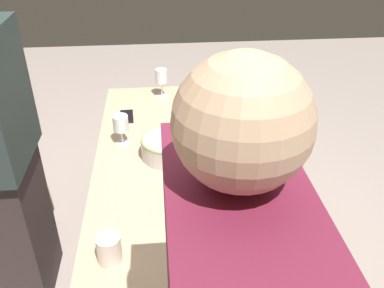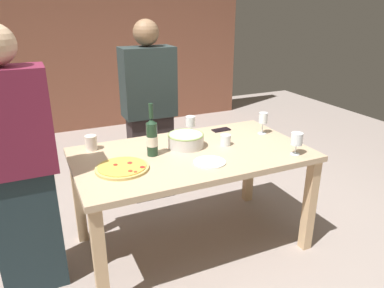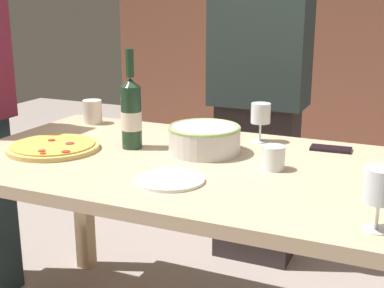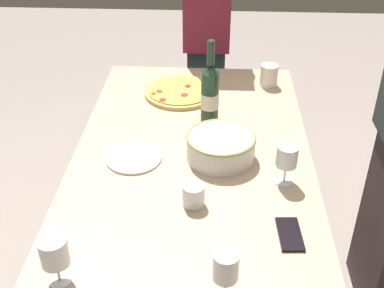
{
  "view_description": "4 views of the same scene",
  "coord_description": "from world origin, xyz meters",
  "px_view_note": "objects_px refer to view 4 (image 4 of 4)",
  "views": [
    {
      "loc": [
        -1.62,
        0.15,
        1.81
      ],
      "look_at": [
        0.0,
        0.0,
        0.81
      ],
      "focal_mm": 38.72,
      "sensor_mm": 36.0,
      "label": 1
    },
    {
      "loc": [
        -0.97,
        -2.12,
        1.7
      ],
      "look_at": [
        0.0,
        0.0,
        0.81
      ],
      "focal_mm": 34.18,
      "sensor_mm": 36.0,
      "label": 2
    },
    {
      "loc": [
        0.69,
        -1.55,
        1.27
      ],
      "look_at": [
        0.0,
        0.0,
        0.81
      ],
      "focal_mm": 49.24,
      "sensor_mm": 36.0,
      "label": 3
    },
    {
      "loc": [
        1.54,
        0.08,
        1.82
      ],
      "look_at": [
        0.0,
        0.0,
        0.81
      ],
      "focal_mm": 46.73,
      "sensor_mm": 36.0,
      "label": 4
    }
  ],
  "objects_px": {
    "serving_bowl": "(221,146)",
    "cup_ceramic": "(193,195)",
    "side_plate": "(134,158)",
    "dining_table": "(192,177)",
    "pizza": "(180,92)",
    "wine_glass_far_left": "(226,269)",
    "wine_glass_by_bottle": "(54,254)",
    "cell_phone": "(290,234)",
    "person_guest_left": "(207,35)",
    "wine_glass_near_pizza": "(287,157)",
    "cup_amber": "(269,75)",
    "wine_bottle": "(210,94)"
  },
  "relations": [
    {
      "from": "wine_glass_by_bottle",
      "to": "side_plate",
      "type": "distance_m",
      "value": 0.61
    },
    {
      "from": "wine_glass_far_left",
      "to": "wine_glass_near_pizza",
      "type": "bearing_deg",
      "value": 158.25
    },
    {
      "from": "cup_ceramic",
      "to": "side_plate",
      "type": "relative_size",
      "value": 0.37
    },
    {
      "from": "serving_bowl",
      "to": "wine_glass_by_bottle",
      "type": "bearing_deg",
      "value": -35.27
    },
    {
      "from": "person_guest_left",
      "to": "dining_table",
      "type": "bearing_deg",
      "value": -0.0
    },
    {
      "from": "side_plate",
      "to": "wine_bottle",
      "type": "bearing_deg",
      "value": 136.49
    },
    {
      "from": "pizza",
      "to": "wine_glass_far_left",
      "type": "distance_m",
      "value": 1.2
    },
    {
      "from": "wine_bottle",
      "to": "wine_glass_far_left",
      "type": "relative_size",
      "value": 2.11
    },
    {
      "from": "pizza",
      "to": "cup_ceramic",
      "type": "xyz_separation_m",
      "value": [
        0.78,
        0.1,
        0.03
      ]
    },
    {
      "from": "dining_table",
      "to": "wine_glass_by_bottle",
      "type": "xyz_separation_m",
      "value": [
        0.62,
        -0.33,
        0.2
      ]
    },
    {
      "from": "pizza",
      "to": "cell_phone",
      "type": "bearing_deg",
      "value": 23.69
    },
    {
      "from": "side_plate",
      "to": "cell_phone",
      "type": "relative_size",
      "value": 1.45
    },
    {
      "from": "wine_glass_near_pizza",
      "to": "cell_phone",
      "type": "height_order",
      "value": "wine_glass_near_pizza"
    },
    {
      "from": "side_plate",
      "to": "serving_bowl",
      "type": "bearing_deg",
      "value": 94.38
    },
    {
      "from": "wine_glass_by_bottle",
      "to": "wine_glass_far_left",
      "type": "relative_size",
      "value": 0.9
    },
    {
      "from": "wine_glass_near_pizza",
      "to": "wine_glass_by_bottle",
      "type": "relative_size",
      "value": 0.97
    },
    {
      "from": "wine_bottle",
      "to": "cell_phone",
      "type": "bearing_deg",
      "value": 21.3
    },
    {
      "from": "serving_bowl",
      "to": "cup_amber",
      "type": "relative_size",
      "value": 2.51
    },
    {
      "from": "dining_table",
      "to": "serving_bowl",
      "type": "bearing_deg",
      "value": 89.84
    },
    {
      "from": "serving_bowl",
      "to": "wine_glass_near_pizza",
      "type": "relative_size",
      "value": 1.73
    },
    {
      "from": "wine_glass_far_left",
      "to": "cup_ceramic",
      "type": "distance_m",
      "value": 0.41
    },
    {
      "from": "dining_table",
      "to": "side_plate",
      "type": "bearing_deg",
      "value": -83.41
    },
    {
      "from": "serving_bowl",
      "to": "cup_ceramic",
      "type": "relative_size",
      "value": 3.32
    },
    {
      "from": "dining_table",
      "to": "pizza",
      "type": "xyz_separation_m",
      "value": [
        -0.51,
        -0.08,
        0.1
      ]
    },
    {
      "from": "cell_phone",
      "to": "serving_bowl",
      "type": "bearing_deg",
      "value": 114.48
    },
    {
      "from": "cup_ceramic",
      "to": "wine_glass_by_bottle",
      "type": "bearing_deg",
      "value": -45.42
    },
    {
      "from": "cup_ceramic",
      "to": "side_plate",
      "type": "xyz_separation_m",
      "value": [
        -0.25,
        -0.24,
        -0.03
      ]
    },
    {
      "from": "cup_ceramic",
      "to": "side_plate",
      "type": "distance_m",
      "value": 0.35
    },
    {
      "from": "serving_bowl",
      "to": "side_plate",
      "type": "height_order",
      "value": "serving_bowl"
    },
    {
      "from": "pizza",
      "to": "person_guest_left",
      "type": "height_order",
      "value": "person_guest_left"
    },
    {
      "from": "side_plate",
      "to": "person_guest_left",
      "type": "bearing_deg",
      "value": 167.7
    },
    {
      "from": "wine_glass_far_left",
      "to": "person_guest_left",
      "type": "distance_m",
      "value": 1.76
    },
    {
      "from": "cup_ceramic",
      "to": "person_guest_left",
      "type": "bearing_deg",
      "value": 179.72
    },
    {
      "from": "wine_bottle",
      "to": "cup_amber",
      "type": "distance_m",
      "value": 0.46
    },
    {
      "from": "wine_glass_by_bottle",
      "to": "cell_phone",
      "type": "xyz_separation_m",
      "value": [
        -0.21,
        0.65,
        -0.1
      ]
    },
    {
      "from": "wine_glass_near_pizza",
      "to": "person_guest_left",
      "type": "bearing_deg",
      "value": -166.1
    },
    {
      "from": "wine_glass_by_bottle",
      "to": "wine_glass_far_left",
      "type": "height_order",
      "value": "wine_glass_far_left"
    },
    {
      "from": "dining_table",
      "to": "pizza",
      "type": "bearing_deg",
      "value": -170.91
    },
    {
      "from": "person_guest_left",
      "to": "pizza",
      "type": "bearing_deg",
      "value": -9.17
    },
    {
      "from": "dining_table",
      "to": "cup_amber",
      "type": "relative_size",
      "value": 15.57
    },
    {
      "from": "cup_ceramic",
      "to": "person_guest_left",
      "type": "height_order",
      "value": "person_guest_left"
    },
    {
      "from": "cell_phone",
      "to": "wine_glass_by_bottle",
      "type": "bearing_deg",
      "value": -165.09
    },
    {
      "from": "dining_table",
      "to": "cup_amber",
      "type": "distance_m",
      "value": 0.72
    },
    {
      "from": "wine_glass_near_pizza",
      "to": "cup_amber",
      "type": "relative_size",
      "value": 1.45
    },
    {
      "from": "serving_bowl",
      "to": "wine_bottle",
      "type": "bearing_deg",
      "value": -169.73
    },
    {
      "from": "dining_table",
      "to": "cup_amber",
      "type": "bearing_deg",
      "value": 151.98
    },
    {
      "from": "serving_bowl",
      "to": "pizza",
      "type": "bearing_deg",
      "value": -159.75
    },
    {
      "from": "wine_bottle",
      "to": "person_guest_left",
      "type": "bearing_deg",
      "value": -177.73
    },
    {
      "from": "wine_glass_near_pizza",
      "to": "pizza",
      "type": "bearing_deg",
      "value": -147.57
    },
    {
      "from": "dining_table",
      "to": "wine_bottle",
      "type": "distance_m",
      "value": 0.35
    }
  ]
}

